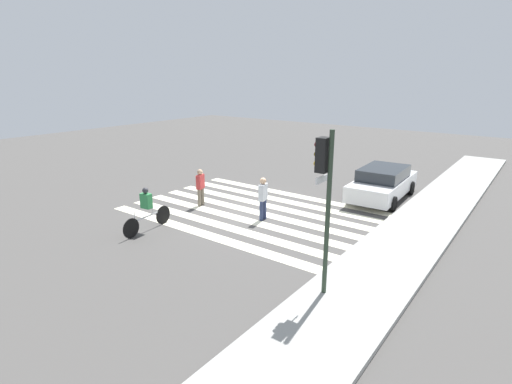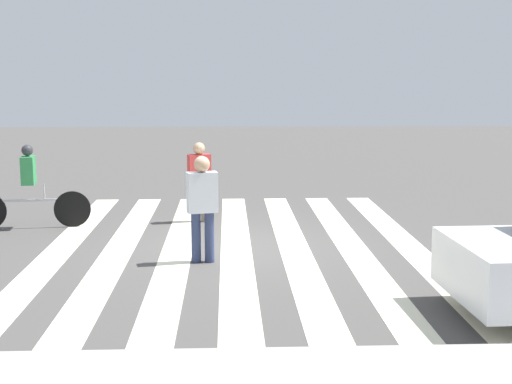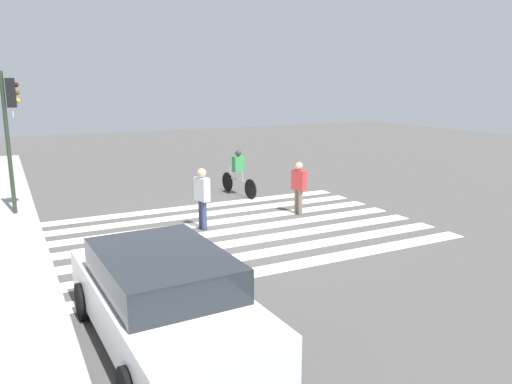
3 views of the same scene
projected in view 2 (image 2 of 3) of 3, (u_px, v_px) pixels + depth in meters
ground_plane at (236, 248)px, 12.48m from camera, size 60.00×60.00×0.00m
crosswalk_stripes at (236, 247)px, 12.48m from camera, size 6.63×10.00×0.01m
pedestrian_adult_yellow_jacket at (202, 203)px, 11.36m from camera, size 0.52×0.32×1.72m
pedestrian_adult_tall_backpack at (199, 177)px, 14.56m from camera, size 0.50×0.34×1.64m
cyclist_far_lane at (29, 185)px, 13.94m from camera, size 2.33×0.42×1.66m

